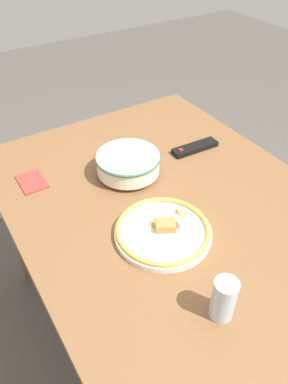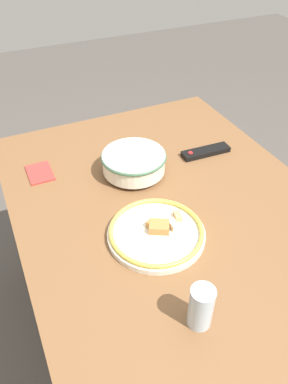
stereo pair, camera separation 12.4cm
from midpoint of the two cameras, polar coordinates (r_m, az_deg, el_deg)
The scene contains 7 objects.
ground_plane at distance 1.86m, azimuth 0.59°, elevation -19.09°, with size 8.00×8.00×0.00m, color #4C4742.
dining_table at distance 1.33m, azimuth 0.79°, elevation -3.84°, with size 1.29×1.01×0.76m.
noodle_bowl at distance 1.36m, azimuth -5.06°, elevation 4.32°, with size 0.24×0.24×0.08m.
food_plate at distance 1.14m, azimuth -0.17°, elevation -6.08°, with size 0.30×0.30×0.04m.
tv_remote at distance 1.52m, azimuth 5.46°, elevation 6.68°, with size 0.06×0.20×0.02m.
drinking_glass at distance 0.94m, azimuth 8.25°, elevation -16.07°, with size 0.06×0.06×0.12m.
folded_napkin at distance 1.42m, azimuth -19.12°, elevation 1.43°, with size 0.13×0.09×0.01m.
Camera 1 is at (0.78, -0.58, 1.60)m, focal length 35.00 mm.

